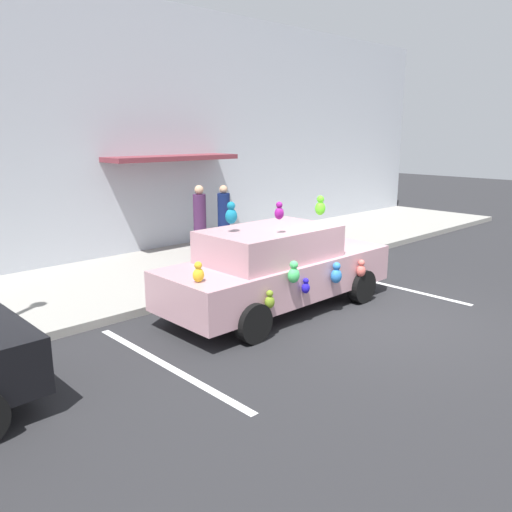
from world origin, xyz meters
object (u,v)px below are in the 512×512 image
plush_covered_car (277,268)px  pedestrian_by_lamp (200,224)px  pedestrian_walking_past (224,217)px  teddy_bear_on_sidewalk (278,248)px

plush_covered_car → pedestrian_by_lamp: 3.81m
pedestrian_walking_past → plush_covered_car: bearing=-119.4°
teddy_bear_on_sidewalk → plush_covered_car: bearing=-136.5°
plush_covered_car → pedestrian_by_lamp: plush_covered_car is taller
teddy_bear_on_sidewalk → pedestrian_walking_past: bearing=86.7°
pedestrian_by_lamp → plush_covered_car: bearing=-106.2°
teddy_bear_on_sidewalk → pedestrian_walking_past: size_ratio=0.36×
teddy_bear_on_sidewalk → pedestrian_walking_past: 2.27m
teddy_bear_on_sidewalk → pedestrian_by_lamp: size_ratio=0.33×
pedestrian_walking_past → pedestrian_by_lamp: bearing=-150.4°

